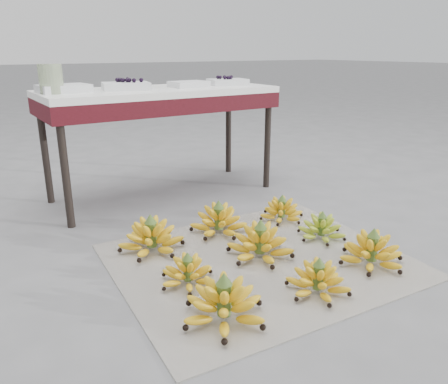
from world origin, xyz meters
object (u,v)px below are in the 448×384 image
newspaper_mat (259,261)px  bunch_mid_left (188,273)px  bunch_front_center (318,281)px  bunch_back_right (282,211)px  tray_left (126,86)px  bunch_front_left (224,304)px  glass_jar (51,79)px  bunch_back_center (219,221)px  bunch_mid_center (260,244)px  tray_far_left (64,88)px  bunch_mid_right (322,229)px  tray_far_right (228,82)px  vendor_table (160,101)px  bunch_back_left (151,238)px  bunch_front_right (372,252)px  tray_right (189,84)px

newspaper_mat → bunch_mid_left: 0.37m
bunch_front_center → bunch_mid_left: bunch_front_center is taller
bunch_back_right → tray_left: tray_left is taller
bunch_mid_left → bunch_back_right: bunch_back_right is taller
bunch_front_left → glass_jar: 1.57m
bunch_back_center → bunch_back_right: size_ratio=1.04×
bunch_mid_center → tray_far_left: 1.39m
bunch_front_left → newspaper_mat: bearing=43.0°
bunch_front_left → tray_far_left: bearing=99.8°
bunch_mid_center → bunch_mid_right: 0.39m
bunch_mid_right → bunch_back_center: size_ratio=0.97×
tray_far_right → bunch_front_center: bearing=-110.2°
vendor_table → tray_left: (-0.21, 0.01, 0.10)m
bunch_back_left → tray_left: (0.21, 0.76, 0.64)m
bunch_mid_left → bunch_back_right: bearing=22.4°
bunch_mid_right → tray_far_left: bearing=148.3°
bunch_mid_right → tray_far_right: (0.14, 1.07, 0.65)m
bunch_mid_right → bunch_back_left: size_ratio=0.80×
bunch_front_right → tray_far_right: (0.16, 1.39, 0.64)m
bunch_front_center → tray_far_left: (-0.52, 1.49, 0.65)m
bunch_mid_right → tray_right: 1.25m
tray_left → bunch_front_left: bearing=-99.3°
bunch_mid_left → bunch_back_right: size_ratio=0.77×
bunch_front_center → tray_right: tray_right is taller
newspaper_mat → bunch_back_center: (0.02, 0.36, 0.06)m
bunch_mid_center → bunch_back_center: (-0.01, 0.34, -0.00)m
bunch_mid_center → bunch_front_center: bearing=-86.2°
newspaper_mat → bunch_mid_center: bunch_mid_center is taller
newspaper_mat → bunch_back_right: 0.52m
newspaper_mat → tray_far_right: size_ratio=4.56×
bunch_mid_left → tray_left: tray_left is taller
tray_left → tray_far_right: size_ratio=1.10×
bunch_front_right → tray_far_right: tray_far_right is taller
bunch_back_left → bunch_mid_right: bearing=-5.1°
tray_right → bunch_mid_center: bearing=-102.2°
bunch_front_right → bunch_mid_center: bearing=125.9°
bunch_back_right → tray_far_left: tray_far_left is taller
bunch_front_center → tray_far_right: bearing=81.2°
vendor_table → glass_jar: 0.65m
newspaper_mat → bunch_front_right: (0.39, -0.30, 0.06)m
vendor_table → tray_far_right: (0.49, -0.02, 0.10)m
tray_far_right → glass_jar: 1.12m
bunch_front_right → tray_far_right: bearing=71.1°
bunch_back_left → tray_right: (0.62, 0.73, 0.63)m
bunch_back_right → tray_left: 1.17m
bunch_mid_left → tray_left: 1.32m
vendor_table → tray_far_left: (-0.56, 0.04, 0.10)m
bunch_mid_right → vendor_table: vendor_table is taller
bunch_front_right → bunch_mid_center: size_ratio=1.05×
tray_far_left → tray_left: size_ratio=0.93×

